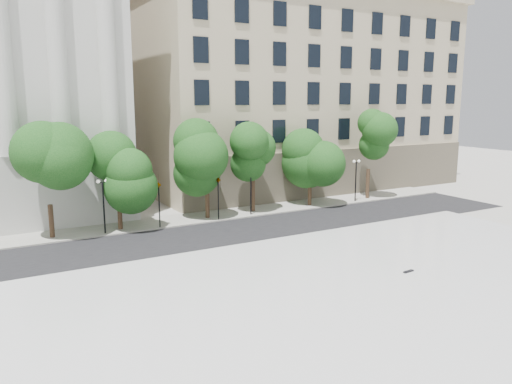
% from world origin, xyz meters
% --- Properties ---
extents(ground, '(160.00, 160.00, 0.00)m').
position_xyz_m(ground, '(0.00, 0.00, 0.00)').
color(ground, '#ADABA3').
rests_on(ground, ground).
extents(plaza, '(44.00, 22.00, 0.45)m').
position_xyz_m(plaza, '(0.00, 3.00, 0.23)').
color(plaza, silver).
rests_on(plaza, ground).
extents(street, '(60.00, 8.00, 0.02)m').
position_xyz_m(street, '(0.00, 18.00, 0.01)').
color(street, black).
rests_on(street, ground).
extents(far_sidewalk, '(60.00, 4.00, 0.12)m').
position_xyz_m(far_sidewalk, '(0.00, 24.00, 0.06)').
color(far_sidewalk, '#B5B2A7').
rests_on(far_sidewalk, ground).
extents(building_east, '(36.00, 26.15, 23.00)m').
position_xyz_m(building_east, '(20.00, 38.91, 11.14)').
color(building_east, '#B7A88C').
rests_on(building_east, ground).
extents(traffic_light_west, '(0.93, 1.89, 4.25)m').
position_xyz_m(traffic_light_west, '(-1.41, 22.30, 3.75)').
color(traffic_light_west, black).
rests_on(traffic_light_west, ground).
extents(traffic_light_east, '(0.74, 1.99, 4.28)m').
position_xyz_m(traffic_light_east, '(3.74, 22.30, 3.78)').
color(traffic_light_east, black).
rests_on(traffic_light_east, ground).
extents(skateboard, '(0.75, 0.25, 0.08)m').
position_xyz_m(skateboard, '(7.10, 4.28, 0.49)').
color(skateboard, black).
rests_on(skateboard, plaza).
extents(street_trees, '(46.20, 4.60, 7.71)m').
position_xyz_m(street_trees, '(0.89, 23.42, 5.06)').
color(street_trees, '#382619').
rests_on(street_trees, ground).
extents(lamp_posts, '(37.20, 0.28, 4.27)m').
position_xyz_m(lamp_posts, '(0.69, 22.60, 2.89)').
color(lamp_posts, black).
rests_on(lamp_posts, ground).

